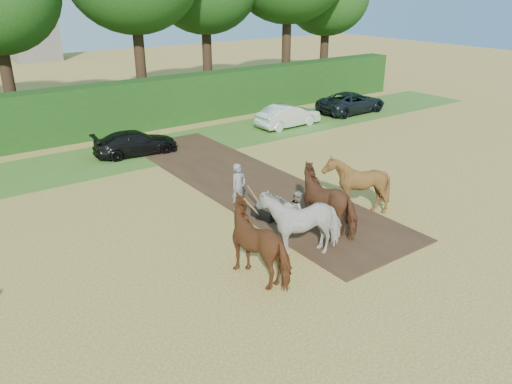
# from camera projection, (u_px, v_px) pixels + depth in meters

# --- Properties ---
(ground) EXTENTS (120.00, 120.00, 0.00)m
(ground) POSITION_uv_depth(u_px,v_px,m) (330.00, 255.00, 16.61)
(ground) COLOR gold
(ground) RESTS_ON ground
(earth_strip) EXTENTS (4.50, 17.00, 0.05)m
(earth_strip) POSITION_uv_depth(u_px,v_px,m) (247.00, 183.00, 22.65)
(earth_strip) COLOR #472D1C
(earth_strip) RESTS_ON ground
(grass_verge) EXTENTS (50.00, 5.00, 0.03)m
(grass_verge) POSITION_uv_depth(u_px,v_px,m) (151.00, 151.00, 27.09)
(grass_verge) COLOR #38601E
(grass_verge) RESTS_ON ground
(hedgerow) EXTENTS (46.00, 1.60, 3.00)m
(hedgerow) POSITION_uv_depth(u_px,v_px,m) (117.00, 108.00, 29.90)
(hedgerow) COLOR #14380F
(hedgerow) RESTS_ON ground
(spectator_near) EXTENTS (0.91, 0.95, 1.54)m
(spectator_near) POSITION_uv_depth(u_px,v_px,m) (298.00, 211.00, 18.07)
(spectator_near) COLOR tan
(spectator_near) RESTS_ON ground
(plough_team) EXTENTS (7.74, 6.23, 2.32)m
(plough_team) POSITION_uv_depth(u_px,v_px,m) (314.00, 209.00, 17.29)
(plough_team) COLOR maroon
(plough_team) RESTS_ON ground
(parked_cars) EXTENTS (36.07, 2.48, 1.45)m
(parked_cars) POSITION_uv_depth(u_px,v_px,m) (193.00, 132.00, 28.12)
(parked_cars) COLOR silver
(parked_cars) RESTS_ON ground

